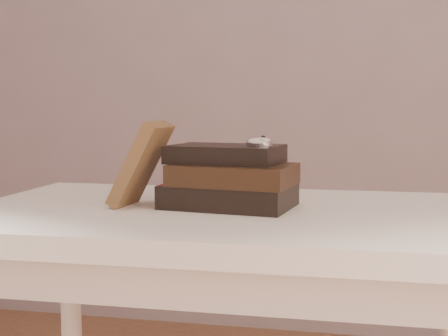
# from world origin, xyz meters

# --- Properties ---
(back_wall) EXTENTS (3.50, 0.02, 2.70)m
(back_wall) POSITION_xyz_m (0.00, 1.75, 1.35)
(back_wall) COLOR gray
(back_wall) RESTS_ON ground
(table) EXTENTS (1.00, 0.60, 0.75)m
(table) POSITION_xyz_m (0.00, 0.35, 0.66)
(table) COLOR white
(table) RESTS_ON ground
(book_stack) EXTENTS (0.26, 0.20, 0.12)m
(book_stack) POSITION_xyz_m (-0.00, 0.36, 0.81)
(book_stack) COLOR black
(book_stack) RESTS_ON table
(journal) EXTENTS (0.11, 0.11, 0.16)m
(journal) POSITION_xyz_m (-0.17, 0.34, 0.83)
(journal) COLOR #49311C
(journal) RESTS_ON table
(pocket_watch) EXTENTS (0.06, 0.15, 0.02)m
(pocket_watch) POSITION_xyz_m (0.06, 0.35, 0.88)
(pocket_watch) COLOR silver
(pocket_watch) RESTS_ON book_stack
(eyeglasses) EXTENTS (0.11, 0.13, 0.05)m
(eyeglasses) POSITION_xyz_m (-0.07, 0.46, 0.82)
(eyeglasses) COLOR silver
(eyeglasses) RESTS_ON book_stack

